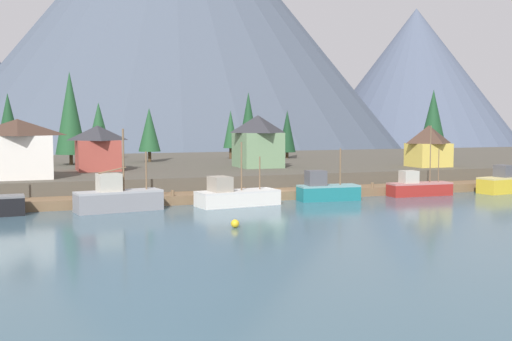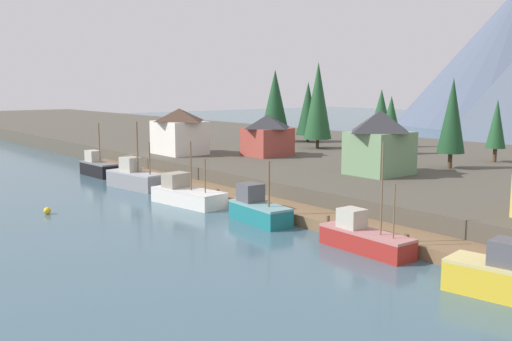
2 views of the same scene
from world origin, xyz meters
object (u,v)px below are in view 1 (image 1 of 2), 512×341
conifer_mid_left (248,121)px  house_white (18,148)px  fishing_boat_grey (118,198)px  conifer_near_left (8,124)px  conifer_far_left (231,129)px  house_yellow (429,145)px  conifer_near_right (70,113)px  conifer_centre (287,131)px  fishing_boat_yellow (510,183)px  channel_buoy (235,224)px  house_green (258,141)px  fishing_boat_white (235,196)px  fishing_boat_red (418,187)px  conifer_far_right (433,121)px  house_red (98,148)px  fishing_boat_teal (326,190)px  conifer_back_left (149,130)px  conifer_back_right (99,128)px

conifer_mid_left → house_white: bearing=-152.4°
fishing_boat_grey → conifer_near_left: (-10.56, 38.95, 7.11)m
conifer_far_left → house_yellow: bearing=-53.5°
conifer_near_right → conifer_centre: 36.32m
house_white → house_yellow: (53.59, -0.17, -0.41)m
fishing_boat_yellow → house_yellow: size_ratio=1.63×
conifer_centre → channel_buoy: (-26.11, -50.61, -6.74)m
house_green → conifer_mid_left: conifer_mid_left is taller
fishing_boat_grey → house_white: (-9.13, 11.93, 4.58)m
fishing_boat_white → house_yellow: bearing=12.6°
house_white → fishing_boat_red: bearing=-14.1°
house_white → conifer_near_right: 22.51m
conifer_near_left → conifer_far_right: 66.33m
conifer_far_left → conifer_far_right: conifer_far_right is taller
fishing_boat_grey → conifer_far_left: size_ratio=1.07×
house_red → fishing_boat_white: bearing=-60.6°
conifer_near_right → conifer_far_left: size_ratio=1.66×
house_yellow → conifer_near_left: size_ratio=0.55×
fishing_boat_teal → conifer_far_left: size_ratio=0.86×
house_white → conifer_back_left: size_ratio=0.90×
fishing_boat_white → house_green: (9.63, 19.21, 5.12)m
conifer_near_right → conifer_back_left: 12.60m
fishing_boat_white → conifer_centre: conifer_centre is taller
fishing_boat_white → house_red: house_red is taller
fishing_boat_red → conifer_far_right: conifer_far_right is taller
house_yellow → conifer_far_left: bearing=126.5°
house_green → conifer_far_left: size_ratio=0.88×
house_white → conifer_centre: (43.02, 25.34, 1.23)m
fishing_boat_red → conifer_far_left: size_ratio=1.02×
fishing_boat_white → channel_buoy: size_ratio=12.88×
fishing_boat_white → conifer_centre: (21.76, 37.52, 6.06)m
fishing_boat_white → house_yellow: house_yellow is taller
fishing_boat_yellow → conifer_near_right: conifer_near_right is taller
fishing_boat_yellow → house_green: (-26.33, 19.05, 5.00)m
fishing_boat_yellow → channel_buoy: size_ratio=13.45×
conifer_mid_left → conifer_centre: 12.80m
fishing_boat_red → house_green: size_ratio=1.16×
fishing_boat_grey → conifer_far_right: (54.13, 24.31, 7.58)m
house_red → conifer_near_left: conifer_near_left is taller
conifer_near_right → conifer_back_right: size_ratio=1.45×
fishing_boat_yellow → fishing_boat_grey: bearing=170.6°
house_white → fishing_boat_teal: bearing=-19.5°
fishing_boat_white → conifer_centre: bearing=52.1°
fishing_boat_white → house_yellow: 34.77m
fishing_boat_grey → house_red: bearing=80.0°
fishing_boat_grey → channel_buoy: fishing_boat_grey is taller
fishing_boat_white → fishing_boat_red: size_ratio=1.08×
fishing_boat_grey → fishing_boat_white: fishing_boat_grey is taller
conifer_far_left → conifer_mid_left: bearing=-91.6°
fishing_boat_teal → conifer_far_left: bearing=93.0°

